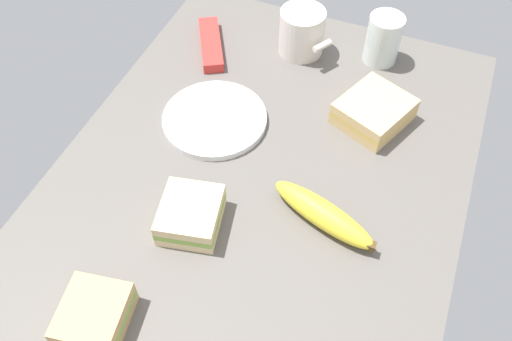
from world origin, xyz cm
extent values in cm
cube|color=#5B5651|center=(0.00, 0.00, 1.00)|extent=(90.00, 64.00, 2.00)
cylinder|color=white|center=(9.57, 11.53, 2.60)|extent=(18.06, 18.06, 1.20)
cylinder|color=silver|center=(33.05, 3.92, 6.42)|extent=(8.51, 8.51, 8.83)
cylinder|color=black|center=(33.05, 3.92, 10.33)|extent=(7.49, 7.49, 0.40)
cylinder|color=silver|center=(30.03, -1.02, 6.86)|extent=(3.89, 3.02, 1.20)
cube|color=#DBB77A|center=(19.97, -13.69, 2.80)|extent=(14.51, 13.90, 1.60)
cube|color=#D8B259|center=(19.97, -13.69, 4.20)|extent=(14.51, 13.90, 1.20)
cube|color=#DBB77A|center=(19.97, -13.69, 5.60)|extent=(14.51, 13.90, 1.60)
cube|color=beige|center=(-10.67, 6.07, 2.80)|extent=(11.07, 10.33, 1.60)
cube|color=#8CB24C|center=(-10.67, 6.07, 4.20)|extent=(11.07, 10.33, 1.20)
cube|color=beige|center=(-10.67, 6.07, 5.60)|extent=(11.07, 10.33, 1.60)
cube|color=tan|center=(-29.28, 10.75, 2.80)|extent=(10.33, 9.58, 1.60)
cube|color=#8CB24C|center=(-29.28, 10.75, 4.20)|extent=(10.33, 9.58, 1.20)
cube|color=tan|center=(-29.28, 10.75, 5.60)|extent=(10.33, 9.58, 1.60)
cylinder|color=silver|center=(36.31, -10.91, 6.70)|extent=(6.45, 6.45, 9.39)
cylinder|color=white|center=(36.31, -10.91, 5.32)|extent=(5.81, 5.81, 6.64)
ellipsoid|color=yellow|center=(-3.19, -11.93, 4.04)|extent=(9.39, 18.04, 4.08)
cube|color=#4C3819|center=(-5.81, -19.89, 4.04)|extent=(1.20, 1.20, 1.20)
cube|color=red|center=(27.13, 20.36, 3.00)|extent=(14.59, 10.44, 2.00)
camera|label=1|loc=(-47.55, -19.06, 70.68)|focal=37.91mm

